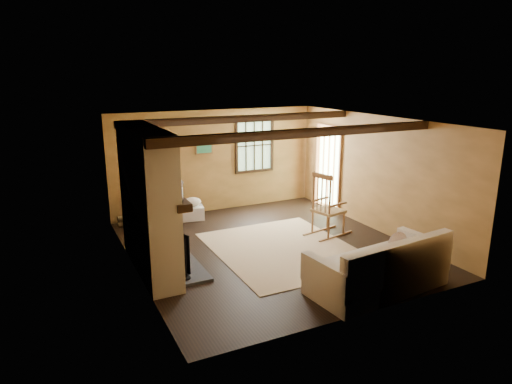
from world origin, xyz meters
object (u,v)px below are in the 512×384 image
fireplace (150,207)px  armchair (160,208)px  rocking_chair (327,209)px  sofa (380,271)px  laundry_basket (192,213)px

fireplace → armchair: 2.44m
armchair → rocking_chair: bearing=85.4°
sofa → laundry_basket: 4.81m
sofa → laundry_basket: bearing=102.4°
sofa → armchair: (-2.24, 4.50, 0.06)m
fireplace → armchair: size_ratio=2.87×
laundry_basket → rocking_chair: bearing=-45.2°
rocking_chair → laundry_basket: size_ratio=2.64×
sofa → laundry_basket: size_ratio=4.58×
fireplace → sofa: bearing=-37.8°
rocking_chair → sofa: rocking_chair is taller
fireplace → rocking_chair: fireplace is taller
fireplace → laundry_basket: fireplace is taller
sofa → fireplace: bearing=136.5°
fireplace → rocking_chair: 3.64m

